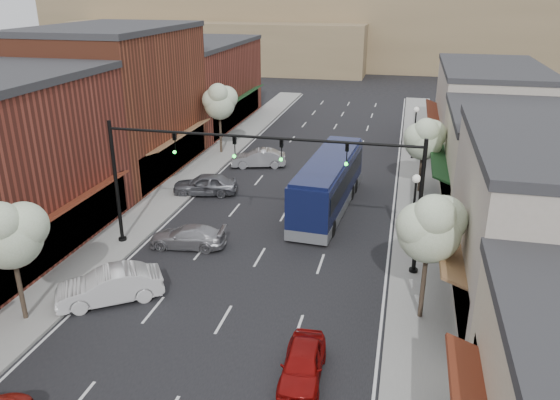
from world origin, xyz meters
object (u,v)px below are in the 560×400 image
Objects in this scene: tree_left_far at (219,101)px; parked_car_b at (109,286)px; lamp_post_far at (415,124)px; red_hatchback at (303,364)px; coach_bus at (328,183)px; parked_car_c at (188,237)px; signal_mast_right at (371,184)px; tree_right_far at (425,138)px; signal_mast_left at (155,168)px; lamp_post_near at (414,200)px; parked_car_d at (205,184)px; parked_car_e at (258,158)px; tree_left_near at (9,232)px; tree_right_near at (431,226)px.

tree_left_far is 24.13m from parked_car_b.
lamp_post_far is 1.19× the size of red_hatchback.
coach_bus is 2.72× the size of parked_car_c.
signal_mast_right reaches higher than tree_right_far.
signal_mast_left is 2.20× the size of red_hatchback.
lamp_post_near is at bearing 48.95° from signal_mast_right.
signal_mast_left reaches higher than parked_car_b.
tree_left_far is at bearing 152.38° from parked_car_b.
tree_left_far is (-16.60, 6.00, 0.61)m from tree_right_far.
tree_right_far is 1.45× the size of red_hatchback.
tree_right_far reaches higher than parked_car_d.
coach_bus is at bearing 26.24° from parked_car_e.
tree_left_near is 0.93× the size of tree_left_far.
tree_right_near is 7.54m from red_hatchback.
lamp_post_near is at bearing 28.35° from parked_car_e.
tree_right_near is 1.60× the size of red_hatchback.
red_hatchback is 0.79× the size of parked_car_b.
tree_right_far is at bearing 90.00° from tree_right_near.
parked_car_c is (1.42, 0.34, -4.01)m from signal_mast_left.
lamp_post_near reaches higher than parked_car_b.
tree_right_far is 0.47× the size of coach_bus.
signal_mast_right is 16.05m from tree_left_near.
coach_bus is at bearing 73.01° from parked_car_d.
parked_car_e is (-12.00, -4.83, -2.29)m from lamp_post_far.
tree_right_near is at bearing 46.17° from red_hatchback.
signal_mast_right reaches higher than parked_car_b.
signal_mast_right is 0.72× the size of coach_bus.
lamp_post_far is 13.14m from parked_car_e.
coach_bus is at bearing 55.26° from tree_left_near.
parked_car_d is at bearing 139.52° from tree_right_near.
lamp_post_far is 1.01× the size of parked_car_d.
red_hatchback is 25.51m from parked_car_e.
tree_left_far is (-16.60, 22.00, 0.15)m from tree_right_near.
signal_mast_left is at bearing -169.44° from lamp_post_near.
signal_mast_left reaches higher than lamp_post_near.
tree_right_far reaches higher than red_hatchback.
parked_car_b is (-13.32, -8.22, -2.23)m from lamp_post_near.
tree_right_far is 1.22× the size of lamp_post_far.
tree_left_near is 4.97m from parked_car_b.
signal_mast_left is 1.51× the size of tree_right_far.
parked_car_d is (-1.94, 7.97, 0.14)m from parked_car_c.
signal_mast_right is at bearing 43.02° from parked_car_d.
tree_right_far is 1.22× the size of lamp_post_near.
parked_car_b is at bearing -18.05° from parked_car_c.
parked_car_c is at bearing 133.49° from parked_car_b.
signal_mast_left reaches higher than coach_bus.
lamp_post_far is (16.05, 2.06, -1.60)m from tree_left_far.
parked_car_d reaches higher than parked_car_c.
parked_car_b is (2.73, -23.67, -3.82)m from tree_left_far.
signal_mast_right is 1.85× the size of lamp_post_far.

